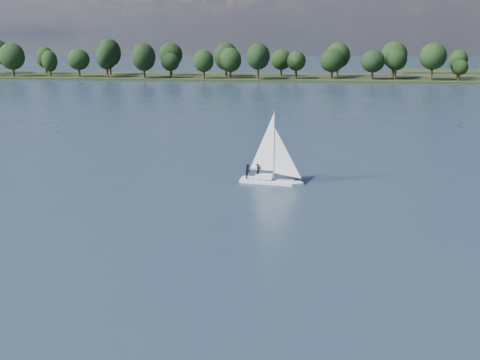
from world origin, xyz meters
name	(u,v)px	position (x,y,z in m)	size (l,w,h in m)	color
ground	(291,118)	(0.00, 100.00, 0.00)	(700.00, 700.00, 0.00)	#233342
far_shore	(296,78)	(0.00, 212.00, 0.00)	(660.00, 40.00, 1.50)	black
sailboat	(268,162)	(-1.82, 46.29, 2.68)	(7.52, 3.11, 9.61)	white
treeline	(294,59)	(-0.99, 208.07, 8.15)	(562.36, 74.55, 17.89)	black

